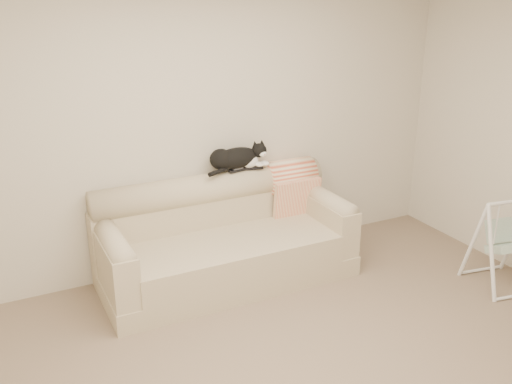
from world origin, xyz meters
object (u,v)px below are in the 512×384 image
sofa (224,241)px  baby_swing (504,243)px  remote_b (254,168)px  tuxedo_cat (237,158)px  remote_a (238,170)px

sofa → baby_swing: size_ratio=2.76×
baby_swing → sofa: bearing=150.0°
remote_b → baby_swing: remote_b is taller
remote_b → tuxedo_cat: (-0.16, 0.03, 0.11)m
remote_b → baby_swing: 2.27m
remote_b → sofa: bearing=-152.0°
sofa → tuxedo_cat: tuxedo_cat is taller
sofa → remote_b: 0.72m
remote_b → tuxedo_cat: 0.19m
tuxedo_cat → baby_swing: 2.43m
remote_a → baby_swing: bearing=-37.7°
sofa → tuxedo_cat: 0.75m
sofa → remote_b: size_ratio=12.49×
sofa → remote_a: (0.24, 0.22, 0.56)m
sofa → baby_swing: (2.09, -1.21, 0.05)m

